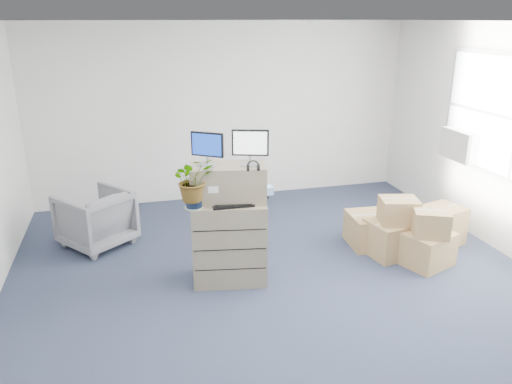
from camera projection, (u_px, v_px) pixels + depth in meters
ground at (291, 305)px, 5.21m from camera, size 7.00×7.00×0.00m
wall_back at (223, 113)px, 7.95m from camera, size 6.00×0.02×2.80m
ac_unit at (461, 145)px, 6.78m from camera, size 0.24×0.60×0.40m
filing_cabinet_lower at (229, 242)px, 5.57m from camera, size 0.88×0.63×0.94m
filing_cabinet_upper at (228, 183)px, 5.39m from camera, size 0.87×0.54×0.40m
monitor_left at (207, 147)px, 5.24m from camera, size 0.32×0.23×0.36m
monitor_right at (250, 146)px, 5.25m from camera, size 0.38×0.20×0.39m
headphones at (253, 166)px, 5.16m from camera, size 0.13×0.04×0.13m
keyboard at (233, 205)px, 5.30m from camera, size 0.45×0.19×0.02m
mouse at (261, 202)px, 5.37m from camera, size 0.08×0.05×0.03m
water_bottle at (240, 190)px, 5.45m from camera, size 0.07×0.07×0.23m
phone_dock at (225, 198)px, 5.42m from camera, size 0.06×0.05×0.11m
external_drive at (261, 194)px, 5.57m from camera, size 0.21×0.19×0.05m
tissue_box at (262, 191)px, 5.48m from camera, size 0.24×0.13×0.09m
potted_plant at (193, 185)px, 5.16m from camera, size 0.51×0.55×0.45m
office_chair at (95, 216)px, 6.46m from camera, size 1.07×1.06×0.81m
cardboard_boxes at (407, 232)px, 6.31m from camera, size 1.53×1.31×0.76m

